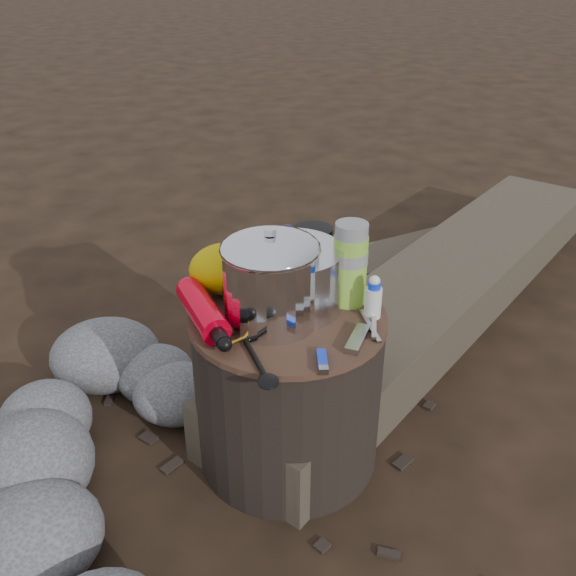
{
  "coord_description": "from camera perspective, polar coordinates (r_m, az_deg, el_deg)",
  "views": [
    {
      "loc": [
        -0.17,
        -1.21,
        1.16
      ],
      "look_at": [
        0.0,
        0.0,
        0.48
      ],
      "focal_mm": 39.7,
      "sensor_mm": 36.0,
      "label": 1
    }
  ],
  "objects": [
    {
      "name": "lighter",
      "position": [
        1.28,
        3.08,
        -6.36
      ],
      "size": [
        0.03,
        0.08,
        0.01
      ],
      "primitive_type": "cube",
      "rotation": [
        0.0,
        0.0,
        -0.11
      ],
      "color": "#1436D4",
      "rests_on": "stump"
    },
    {
      "name": "pot_grabber",
      "position": [
        1.4,
        7.34,
        -3.26
      ],
      "size": [
        0.05,
        0.14,
        0.01
      ],
      "primitive_type": null,
      "rotation": [
        0.0,
        0.0,
        -0.1
      ],
      "color": "#A5A5A9",
      "rests_on": "stump"
    },
    {
      "name": "fuel_bottle",
      "position": [
        1.4,
        -7.64,
        -2.0
      ],
      "size": [
        0.13,
        0.27,
        0.06
      ],
      "primitive_type": null,
      "rotation": [
        0.0,
        0.0,
        0.28
      ],
      "color": "red",
      "rests_on": "stump"
    },
    {
      "name": "spork",
      "position": [
        1.28,
        -2.87,
        -6.42
      ],
      "size": [
        0.07,
        0.17,
        0.01
      ],
      "primitive_type": null,
      "rotation": [
        0.0,
        0.0,
        0.21
      ],
      "color": "black",
      "rests_on": "stump"
    },
    {
      "name": "multitool",
      "position": [
        1.34,
        6.25,
        -4.56
      ],
      "size": [
        0.07,
        0.11,
        0.01
      ],
      "primitive_type": "cube",
      "rotation": [
        0.0,
        0.0,
        -0.5
      ],
      "color": "#A5A5A9",
      "rests_on": "stump"
    },
    {
      "name": "rock_ring",
      "position": [
        1.57,
        -15.77,
        -14.65
      ],
      "size": [
        0.46,
        1.01,
        0.2
      ],
      "primitive_type": null,
      "color": "#525357",
      "rests_on": "ground"
    },
    {
      "name": "log_main",
      "position": [
        2.25,
        13.62,
        -0.16
      ],
      "size": [
        1.75,
        1.72,
        0.18
      ],
      "primitive_type": "cube",
      "rotation": [
        0.0,
        0.0,
        -0.8
      ],
      "color": "#40372B",
      "rests_on": "ground"
    },
    {
      "name": "ground",
      "position": [
        1.68,
        0.0,
        -14.48
      ],
      "size": [
        60.0,
        60.0,
        0.0
      ],
      "primitive_type": "plane",
      "color": "black",
      "rests_on": "ground"
    },
    {
      "name": "thermos",
      "position": [
        1.44,
        5.57,
        2.14
      ],
      "size": [
        0.08,
        0.08,
        0.19
      ],
      "primitive_type": "cylinder",
      "color": "#82BC37",
      "rests_on": "stump"
    },
    {
      "name": "camping_pot",
      "position": [
        1.36,
        -1.56,
        0.86
      ],
      "size": [
        0.21,
        0.21,
        0.21
      ],
      "primitive_type": "cylinder",
      "color": "silver",
      "rests_on": "stump"
    },
    {
      "name": "stuff_sack",
      "position": [
        1.51,
        -5.54,
        1.73
      ],
      "size": [
        0.18,
        0.14,
        0.12
      ],
      "primitive_type": "ellipsoid",
      "color": "#C2A101",
      "rests_on": "stump"
    },
    {
      "name": "log_small",
      "position": [
        2.64,
        13.54,
        3.36
      ],
      "size": [
        1.17,
        0.61,
        0.1
      ],
      "primitive_type": "cube",
      "rotation": [
        0.0,
        0.0,
        -1.21
      ],
      "color": "#40372B",
      "rests_on": "ground"
    },
    {
      "name": "squeeze_bottle",
      "position": [
        1.42,
        7.64,
        -0.97
      ],
      "size": [
        0.04,
        0.04,
        0.09
      ],
      "primitive_type": "cylinder",
      "color": "silver",
      "rests_on": "stump"
    },
    {
      "name": "foil_windscreen",
      "position": [
        1.43,
        0.17,
        0.87
      ],
      "size": [
        0.24,
        0.24,
        0.14
      ],
      "primitive_type": "cylinder",
      "color": "silver",
      "rests_on": "stump"
    },
    {
      "name": "stump",
      "position": [
        1.54,
        0.0,
        -8.98
      ],
      "size": [
        0.44,
        0.44,
        0.41
      ],
      "primitive_type": "cylinder",
      "color": "black",
      "rests_on": "ground"
    },
    {
      "name": "travel_mug",
      "position": [
        1.55,
        2.22,
        3.0
      ],
      "size": [
        0.09,
        0.09,
        0.14
      ],
      "primitive_type": "cylinder",
      "color": "black",
      "rests_on": "stump"
    },
    {
      "name": "food_pouch",
      "position": [
        1.56,
        -1.38,
        3.1
      ],
      "size": [
        0.11,
        0.04,
        0.13
      ],
      "primitive_type": "cube",
      "rotation": [
        0.0,
        0.0,
        0.21
      ],
      "color": "navy",
      "rests_on": "stump"
    }
  ]
}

